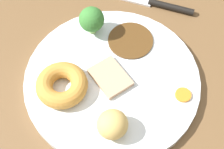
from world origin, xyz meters
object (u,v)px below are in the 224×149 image
at_px(dinner_plate, 112,80).
at_px(broccoli_floret, 92,20).
at_px(roast_potato_left, 112,124).
at_px(yorkshire_pudding, 62,85).
at_px(carrot_coin_front, 183,95).
at_px(meat_slice_main, 110,77).
at_px(knife, 154,3).

height_order(dinner_plate, broccoli_floret, broccoli_floret).
bearing_deg(roast_potato_left, yorkshire_pudding, 64.88).
bearing_deg(yorkshire_pudding, broccoli_floret, -4.53).
relative_size(yorkshire_pudding, carrot_coin_front, 3.24).
distance_m(dinner_plate, roast_potato_left, 0.09).
height_order(dinner_plate, meat_slice_main, meat_slice_main).
bearing_deg(dinner_plate, meat_slice_main, 130.49).
relative_size(roast_potato_left, broccoli_floret, 0.86).
xyz_separation_m(dinner_plate, carrot_coin_front, (-0.00, -0.11, 0.01)).
relative_size(meat_slice_main, yorkshire_pudding, 0.79).
xyz_separation_m(meat_slice_main, yorkshire_pudding, (-0.04, 0.07, 0.01)).
height_order(roast_potato_left, carrot_coin_front, roast_potato_left).
xyz_separation_m(meat_slice_main, carrot_coin_front, (0.00, -0.12, -0.00)).
bearing_deg(meat_slice_main, yorkshire_pudding, 120.54).
bearing_deg(knife, roast_potato_left, 92.04).
bearing_deg(broccoli_floret, meat_slice_main, -146.00).
bearing_deg(knife, carrot_coin_front, 117.85).
height_order(meat_slice_main, knife, meat_slice_main).
bearing_deg(roast_potato_left, carrot_coin_front, -46.83).
xyz_separation_m(yorkshire_pudding, roast_potato_left, (-0.04, -0.09, 0.01)).
height_order(carrot_coin_front, broccoli_floret, broccoli_floret).
distance_m(carrot_coin_front, knife, 0.20).
distance_m(yorkshire_pudding, roast_potato_left, 0.10).
xyz_separation_m(dinner_plate, yorkshire_pudding, (-0.04, 0.07, 0.02)).
bearing_deg(yorkshire_pudding, dinner_plate, -59.08).
xyz_separation_m(meat_slice_main, roast_potato_left, (-0.08, -0.03, 0.02)).
bearing_deg(meat_slice_main, broccoli_floret, 34.00).
relative_size(meat_slice_main, broccoli_floret, 1.21).
bearing_deg(knife, broccoli_floret, 52.24).
height_order(yorkshire_pudding, knife, yorkshire_pudding).
xyz_separation_m(roast_potato_left, broccoli_floret, (0.16, 0.08, 0.01)).
xyz_separation_m(meat_slice_main, knife, (0.18, -0.03, -0.01)).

